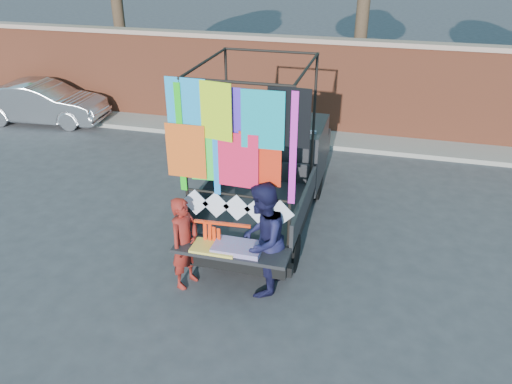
% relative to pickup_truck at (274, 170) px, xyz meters
% --- Properties ---
extents(ground, '(90.00, 90.00, 0.00)m').
position_rel_pickup_truck_xyz_m(ground, '(0.11, -2.36, -0.83)').
color(ground, '#38383A').
rests_on(ground, ground).
extents(brick_wall, '(30.00, 0.45, 2.61)m').
position_rel_pickup_truck_xyz_m(brick_wall, '(0.11, 4.64, 0.49)').
color(brick_wall, brown).
rests_on(brick_wall, ground).
extents(curb, '(30.00, 1.20, 0.12)m').
position_rel_pickup_truck_xyz_m(curb, '(0.11, 3.94, -0.77)').
color(curb, gray).
rests_on(curb, ground).
extents(pickup_truck, '(2.08, 5.23, 3.30)m').
position_rel_pickup_truck_xyz_m(pickup_truck, '(0.00, 0.00, 0.00)').
color(pickup_truck, black).
rests_on(pickup_truck, ground).
extents(sedan, '(3.82, 1.63, 1.23)m').
position_rel_pickup_truck_xyz_m(sedan, '(-7.79, 3.32, -0.22)').
color(sedan, '#B1B3B9').
rests_on(sedan, ground).
extents(woman, '(0.53, 0.65, 1.54)m').
position_rel_pickup_truck_xyz_m(woman, '(-0.77, -2.87, -0.06)').
color(woman, maroon).
rests_on(woman, ground).
extents(man, '(0.75, 0.94, 1.86)m').
position_rel_pickup_truck_xyz_m(man, '(0.43, -2.71, 0.10)').
color(man, '#161638').
rests_on(man, ground).
extents(streamer_bundle, '(0.88, 0.10, 0.61)m').
position_rel_pickup_truck_xyz_m(streamer_bundle, '(-0.27, -2.80, 0.16)').
color(streamer_bundle, '#F2330D').
rests_on(streamer_bundle, ground).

